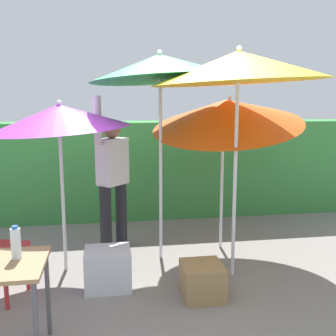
{
  "coord_description": "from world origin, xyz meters",
  "views": [
    {
      "loc": [
        -0.66,
        -3.89,
        1.82
      ],
      "look_at": [
        0.0,
        0.3,
        1.1
      ],
      "focal_mm": 42.23,
      "sensor_mm": 36.0,
      "label": 1
    }
  ],
  "objects_px": {
    "person_vendor": "(113,175)",
    "umbrella_rainbow": "(226,113)",
    "cooler_box": "(108,269)",
    "crate_cardboard": "(202,281)",
    "umbrella_yellow": "(59,117)",
    "bottle_water": "(16,243)",
    "umbrella_orange": "(160,67)",
    "umbrella_navy": "(238,67)"
  },
  "relations": [
    {
      "from": "person_vendor",
      "to": "cooler_box",
      "type": "height_order",
      "value": "person_vendor"
    },
    {
      "from": "crate_cardboard",
      "to": "person_vendor",
      "type": "bearing_deg",
      "value": 119.71
    },
    {
      "from": "umbrella_yellow",
      "to": "cooler_box",
      "type": "height_order",
      "value": "umbrella_yellow"
    },
    {
      "from": "umbrella_yellow",
      "to": "bottle_water",
      "type": "distance_m",
      "value": 1.64
    },
    {
      "from": "umbrella_rainbow",
      "to": "bottle_water",
      "type": "height_order",
      "value": "umbrella_rainbow"
    },
    {
      "from": "person_vendor",
      "to": "crate_cardboard",
      "type": "height_order",
      "value": "person_vendor"
    },
    {
      "from": "umbrella_yellow",
      "to": "person_vendor",
      "type": "xyz_separation_m",
      "value": [
        0.53,
        0.57,
        -0.72
      ]
    },
    {
      "from": "cooler_box",
      "to": "bottle_water",
      "type": "height_order",
      "value": "bottle_water"
    },
    {
      "from": "crate_cardboard",
      "to": "cooler_box",
      "type": "bearing_deg",
      "value": 159.13
    },
    {
      "from": "umbrella_orange",
      "to": "umbrella_yellow",
      "type": "xyz_separation_m",
      "value": [
        -1.06,
        -0.17,
        -0.52
      ]
    },
    {
      "from": "umbrella_rainbow",
      "to": "umbrella_orange",
      "type": "bearing_deg",
      "value": -165.9
    },
    {
      "from": "cooler_box",
      "to": "umbrella_orange",
      "type": "bearing_deg",
      "value": 46.83
    },
    {
      "from": "umbrella_rainbow",
      "to": "person_vendor",
      "type": "distance_m",
      "value": 1.56
    },
    {
      "from": "umbrella_orange",
      "to": "person_vendor",
      "type": "relative_size",
      "value": 1.27
    },
    {
      "from": "umbrella_rainbow",
      "to": "crate_cardboard",
      "type": "distance_m",
      "value": 2.02
    },
    {
      "from": "umbrella_orange",
      "to": "umbrella_navy",
      "type": "relative_size",
      "value": 1.02
    },
    {
      "from": "umbrella_rainbow",
      "to": "umbrella_yellow",
      "type": "bearing_deg",
      "value": -168.69
    },
    {
      "from": "person_vendor",
      "to": "crate_cardboard",
      "type": "relative_size",
      "value": 4.7
    },
    {
      "from": "umbrella_rainbow",
      "to": "umbrella_navy",
      "type": "bearing_deg",
      "value": -99.64
    },
    {
      "from": "person_vendor",
      "to": "bottle_water",
      "type": "bearing_deg",
      "value": -109.83
    },
    {
      "from": "person_vendor",
      "to": "bottle_water",
      "type": "relative_size",
      "value": 7.83
    },
    {
      "from": "umbrella_orange",
      "to": "person_vendor",
      "type": "bearing_deg",
      "value": 143.22
    },
    {
      "from": "umbrella_navy",
      "to": "person_vendor",
      "type": "bearing_deg",
      "value": 141.61
    },
    {
      "from": "cooler_box",
      "to": "bottle_water",
      "type": "relative_size",
      "value": 1.86
    },
    {
      "from": "umbrella_yellow",
      "to": "crate_cardboard",
      "type": "relative_size",
      "value": 4.63
    },
    {
      "from": "crate_cardboard",
      "to": "bottle_water",
      "type": "distance_m",
      "value": 1.75
    },
    {
      "from": "cooler_box",
      "to": "crate_cardboard",
      "type": "height_order",
      "value": "cooler_box"
    },
    {
      "from": "umbrella_yellow",
      "to": "bottle_water",
      "type": "bearing_deg",
      "value": -97.22
    },
    {
      "from": "umbrella_orange",
      "to": "person_vendor",
      "type": "xyz_separation_m",
      "value": [
        -0.53,
        0.4,
        -1.25
      ]
    },
    {
      "from": "crate_cardboard",
      "to": "bottle_water",
      "type": "xyz_separation_m",
      "value": [
        -1.5,
        -0.59,
        0.67
      ]
    },
    {
      "from": "person_vendor",
      "to": "cooler_box",
      "type": "bearing_deg",
      "value": -94.51
    },
    {
      "from": "person_vendor",
      "to": "umbrella_rainbow",
      "type": "bearing_deg",
      "value": -7.97
    },
    {
      "from": "umbrella_rainbow",
      "to": "umbrella_yellow",
      "type": "relative_size",
      "value": 1.15
    },
    {
      "from": "person_vendor",
      "to": "umbrella_yellow",
      "type": "bearing_deg",
      "value": -133.29
    },
    {
      "from": "crate_cardboard",
      "to": "bottle_water",
      "type": "height_order",
      "value": "bottle_water"
    },
    {
      "from": "umbrella_yellow",
      "to": "cooler_box",
      "type": "relative_size",
      "value": 4.15
    },
    {
      "from": "umbrella_navy",
      "to": "person_vendor",
      "type": "distance_m",
      "value": 1.97
    },
    {
      "from": "umbrella_rainbow",
      "to": "umbrella_navy",
      "type": "height_order",
      "value": "umbrella_navy"
    },
    {
      "from": "umbrella_yellow",
      "to": "umbrella_rainbow",
      "type": "bearing_deg",
      "value": 11.31
    },
    {
      "from": "umbrella_orange",
      "to": "crate_cardboard",
      "type": "distance_m",
      "value": 2.26
    },
    {
      "from": "person_vendor",
      "to": "crate_cardboard",
      "type": "bearing_deg",
      "value": -60.29
    },
    {
      "from": "bottle_water",
      "to": "umbrella_navy",
      "type": "bearing_deg",
      "value": 27.53
    }
  ]
}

